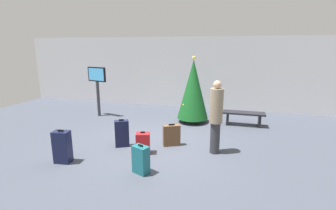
% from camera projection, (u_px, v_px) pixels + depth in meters
% --- Properties ---
extents(ground_plane, '(16.00, 16.00, 0.00)m').
position_uv_depth(ground_plane, '(156.00, 143.00, 7.20)').
color(ground_plane, '#424754').
extents(back_wall, '(16.00, 0.20, 3.12)m').
position_uv_depth(back_wall, '(188.00, 73.00, 11.10)').
color(back_wall, silver).
rests_on(back_wall, ground_plane).
extents(holiday_tree, '(1.11, 1.11, 2.38)m').
position_uv_depth(holiday_tree, '(193.00, 89.00, 8.90)').
color(holiday_tree, '#4C3319').
rests_on(holiday_tree, ground_plane).
extents(flight_info_kiosk, '(0.85, 0.29, 1.93)m').
position_uv_depth(flight_info_kiosk, '(97.00, 82.00, 9.69)').
color(flight_info_kiosk, '#333338').
rests_on(flight_info_kiosk, ground_plane).
extents(waiting_bench, '(1.43, 0.44, 0.48)m').
position_uv_depth(waiting_bench, '(244.00, 116.00, 8.69)').
color(waiting_bench, black).
rests_on(waiting_bench, ground_plane).
extents(traveller_0, '(0.46, 0.46, 1.90)m').
position_uv_depth(traveller_0, '(216.00, 115.00, 6.30)').
color(traveller_0, '#333338').
rests_on(traveller_0, ground_plane).
extents(suitcase_0, '(0.43, 0.36, 0.78)m').
position_uv_depth(suitcase_0, '(122.00, 133.00, 6.87)').
color(suitcase_0, '#141938').
rests_on(suitcase_0, ground_plane).
extents(suitcase_1, '(0.50, 0.37, 0.63)m').
position_uv_depth(suitcase_1, '(172.00, 135.00, 6.94)').
color(suitcase_1, brown).
rests_on(suitcase_1, ground_plane).
extents(suitcase_2, '(0.41, 0.36, 0.59)m').
position_uv_depth(suitcase_2, '(143.00, 143.00, 6.43)').
color(suitcase_2, '#B2191E').
rests_on(suitcase_2, ground_plane).
extents(suitcase_3, '(0.41, 0.30, 0.82)m').
position_uv_depth(suitcase_3, '(62.00, 147.00, 5.90)').
color(suitcase_3, '#141938').
rests_on(suitcase_3, ground_plane).
extents(suitcase_4, '(0.41, 0.34, 0.66)m').
position_uv_depth(suitcase_4, '(141.00, 160.00, 5.42)').
color(suitcase_4, '#19606B').
rests_on(suitcase_4, ground_plane).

